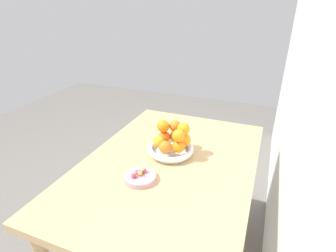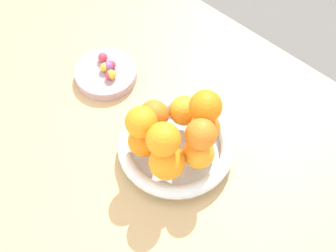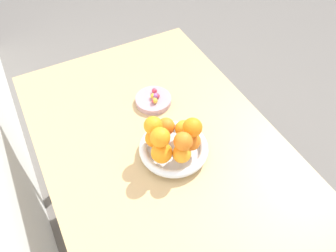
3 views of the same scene
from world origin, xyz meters
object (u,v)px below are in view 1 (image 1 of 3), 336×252
(orange_3, at_px, (178,147))
(orange_8, at_px, (163,126))
(orange_7, at_px, (183,129))
(candy_ball_2, at_px, (144,170))
(orange_0, at_px, (164,137))
(orange_1, at_px, (159,142))
(candy_ball_5, at_px, (134,176))
(orange_9, at_px, (179,136))
(candy_dish, at_px, (140,177))
(candy_ball_6, at_px, (137,172))
(candy_ball_1, at_px, (140,174))
(orange_4, at_px, (184,140))
(candy_ball_4, at_px, (144,170))
(orange_2, at_px, (165,147))
(candy_ball_3, at_px, (139,172))
(orange_6, at_px, (175,126))
(dining_table, at_px, (169,178))
(fruit_bowl, at_px, (171,150))
(candy_ball_0, at_px, (140,173))
(orange_5, at_px, (176,136))

(orange_3, height_order, orange_8, orange_8)
(orange_7, bearing_deg, candy_ball_2, -21.72)
(orange_0, relative_size, orange_3, 1.00)
(candy_ball_2, bearing_deg, orange_1, -176.33)
(candy_ball_5, bearing_deg, orange_9, 153.86)
(candy_dish, xyz_separation_m, candy_ball_6, (-0.00, -0.01, 0.02))
(orange_8, distance_m, candy_ball_1, 0.28)
(orange_4, height_order, candy_ball_2, orange_4)
(candy_dish, distance_m, candy_ball_4, 0.03)
(orange_2, relative_size, candy_ball_3, 2.69)
(orange_6, distance_m, candy_ball_6, 0.31)
(dining_table, distance_m, candy_ball_2, 0.19)
(candy_ball_5, bearing_deg, orange_7, 157.79)
(orange_8, height_order, candy_ball_2, orange_8)
(fruit_bowl, bearing_deg, orange_4, 116.49)
(dining_table, distance_m, candy_ball_3, 0.21)
(candy_ball_0, relative_size, candy_ball_2, 0.96)
(orange_2, bearing_deg, candy_dish, -12.43)
(dining_table, height_order, orange_5, orange_5)
(orange_7, bearing_deg, candy_ball_0, -20.99)
(orange_5, bearing_deg, orange_9, 27.14)
(orange_8, xyz_separation_m, candy_ball_0, (0.26, 0.01, -0.10))
(orange_4, height_order, orange_9, orange_9)
(orange_3, distance_m, candy_ball_2, 0.20)
(orange_5, distance_m, candy_ball_0, 0.30)
(orange_1, relative_size, candy_ball_1, 3.84)
(orange_3, relative_size, orange_8, 0.98)
(fruit_bowl, bearing_deg, orange_5, 176.49)
(orange_1, relative_size, orange_5, 1.00)
(orange_6, bearing_deg, candy_ball_4, -7.79)
(orange_5, bearing_deg, dining_table, 6.58)
(orange_5, distance_m, candy_ball_1, 0.30)
(candy_ball_5, bearing_deg, orange_3, 154.19)
(orange_0, bearing_deg, candy_ball_4, 2.06)
(fruit_bowl, xyz_separation_m, orange_5, (-0.06, 0.00, 0.05))
(dining_table, relative_size, orange_2, 19.04)
(orange_2, bearing_deg, candy_ball_2, -12.34)
(fruit_bowl, relative_size, orange_4, 3.38)
(fruit_bowl, relative_size, candy_ball_3, 10.36)
(orange_4, relative_size, orange_5, 1.14)
(candy_dish, relative_size, candy_ball_2, 6.26)
(orange_8, distance_m, candy_ball_6, 0.28)
(candy_ball_1, distance_m, candy_ball_2, 0.03)
(dining_table, relative_size, orange_3, 18.69)
(dining_table, relative_size, candy_ball_1, 73.51)
(orange_2, height_order, candy_ball_6, orange_2)
(fruit_bowl, bearing_deg, orange_8, -117.43)
(candy_dish, bearing_deg, orange_1, -178.23)
(orange_0, bearing_deg, orange_6, 119.16)
(candy_dish, bearing_deg, orange_5, 171.06)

